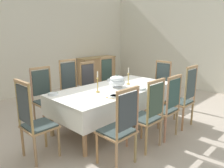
{
  "coord_description": "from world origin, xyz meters",
  "views": [
    {
      "loc": [
        -2.84,
        -2.88,
        1.76
      ],
      "look_at": [
        0.02,
        -0.1,
        0.8
      ],
      "focal_mm": 34.88,
      "sensor_mm": 36.0,
      "label": 1
    }
  ],
  "objects_px": {
    "bowl_near_right": "(111,80)",
    "chair_head_east": "(160,83)",
    "chair_north_d": "(110,81)",
    "bowl_far_left": "(141,88)",
    "chair_north_a": "(45,96)",
    "bowl_near_left": "(114,96)",
    "chair_north_b": "(72,89)",
    "chair_south_d": "(184,97)",
    "chair_south_a": "(120,127)",
    "chair_south_c": "(166,106)",
    "bowl_far_right": "(53,94)",
    "candlestick_west": "(98,84)",
    "chair_south_b": "(148,114)",
    "chair_head_west": "(34,120)",
    "chair_north_c": "(91,86)",
    "spoon_primary": "(108,98)",
    "candlestick_east": "(128,78)",
    "sideboard": "(97,70)",
    "soup_tureen": "(117,81)",
    "dining_table": "(114,92)",
    "spoon_secondary": "(114,80)"
  },
  "relations": [
    {
      "from": "chair_south_b",
      "to": "spoon_secondary",
      "type": "relative_size",
      "value": 6.18
    },
    {
      "from": "chair_north_d",
      "to": "sideboard",
      "type": "distance_m",
      "value": 2.39
    },
    {
      "from": "soup_tureen",
      "to": "bowl_far_right",
      "type": "relative_size",
      "value": 1.78
    },
    {
      "from": "chair_south_c",
      "to": "soup_tureen",
      "type": "height_order",
      "value": "chair_south_c"
    },
    {
      "from": "chair_head_east",
      "to": "bowl_far_left",
      "type": "height_order",
      "value": "chair_head_east"
    },
    {
      "from": "chair_south_c",
      "to": "chair_head_west",
      "type": "bearing_deg",
      "value": 152.66
    },
    {
      "from": "chair_north_b",
      "to": "bowl_near_left",
      "type": "relative_size",
      "value": 8.03
    },
    {
      "from": "chair_north_b",
      "to": "bowl_far_left",
      "type": "relative_size",
      "value": 6.02
    },
    {
      "from": "bowl_near_right",
      "to": "spoon_primary",
      "type": "height_order",
      "value": "bowl_near_right"
    },
    {
      "from": "chair_head_east",
      "to": "chair_south_d",
      "type": "bearing_deg",
      "value": 143.19
    },
    {
      "from": "chair_north_d",
      "to": "bowl_far_left",
      "type": "xyz_separation_m",
      "value": [
        -0.62,
        -1.39,
        0.18
      ]
    },
    {
      "from": "chair_head_west",
      "to": "chair_south_d",
      "type": "bearing_deg",
      "value": 68.62
    },
    {
      "from": "chair_north_b",
      "to": "spoon_primary",
      "type": "bearing_deg",
      "value": 78.86
    },
    {
      "from": "dining_table",
      "to": "candlestick_west",
      "type": "height_order",
      "value": "candlestick_west"
    },
    {
      "from": "chair_south_b",
      "to": "chair_north_d",
      "type": "xyz_separation_m",
      "value": [
        1.13,
        1.92,
        0.02
      ]
    },
    {
      "from": "candlestick_west",
      "to": "bowl_far_right",
      "type": "height_order",
      "value": "candlestick_west"
    },
    {
      "from": "bowl_near_right",
      "to": "chair_head_east",
      "type": "bearing_deg",
      "value": -20.1
    },
    {
      "from": "candlestick_east",
      "to": "sideboard",
      "type": "relative_size",
      "value": 0.23
    },
    {
      "from": "chair_north_d",
      "to": "candlestick_west",
      "type": "bearing_deg",
      "value": 37.01
    },
    {
      "from": "chair_north_b",
      "to": "chair_south_d",
      "type": "height_order",
      "value": "chair_north_b"
    },
    {
      "from": "chair_north_a",
      "to": "chair_south_a",
      "type": "bearing_deg",
      "value": 90.0
    },
    {
      "from": "candlestick_east",
      "to": "bowl_near_right",
      "type": "bearing_deg",
      "value": 94.21
    },
    {
      "from": "chair_north_d",
      "to": "soup_tureen",
      "type": "height_order",
      "value": "chair_north_d"
    },
    {
      "from": "chair_south_a",
      "to": "chair_south_c",
      "type": "xyz_separation_m",
      "value": [
        1.15,
        0.0,
        -0.0
      ]
    },
    {
      "from": "chair_south_b",
      "to": "bowl_near_left",
      "type": "bearing_deg",
      "value": 105.42
    },
    {
      "from": "chair_north_d",
      "to": "soup_tureen",
      "type": "distance_m",
      "value": 1.27
    },
    {
      "from": "chair_south_a",
      "to": "bowl_near_right",
      "type": "distance_m",
      "value": 1.9
    },
    {
      "from": "chair_north_a",
      "to": "bowl_near_left",
      "type": "height_order",
      "value": "chair_north_a"
    },
    {
      "from": "bowl_near_right",
      "to": "spoon_secondary",
      "type": "xyz_separation_m",
      "value": [
        0.12,
        0.03,
        -0.02
      ]
    },
    {
      "from": "chair_north_b",
      "to": "soup_tureen",
      "type": "distance_m",
      "value": 1.06
    },
    {
      "from": "chair_north_c",
      "to": "spoon_primary",
      "type": "xyz_separation_m",
      "value": [
        -0.79,
        -1.33,
        0.18
      ]
    },
    {
      "from": "chair_north_a",
      "to": "chair_north_b",
      "type": "bearing_deg",
      "value": -179.53
    },
    {
      "from": "chair_south_d",
      "to": "bowl_near_left",
      "type": "distance_m",
      "value": 1.41
    },
    {
      "from": "chair_south_b",
      "to": "soup_tureen",
      "type": "bearing_deg",
      "value": 70.23
    },
    {
      "from": "chair_head_west",
      "to": "bowl_far_right",
      "type": "distance_m",
      "value": 0.71
    },
    {
      "from": "chair_south_a",
      "to": "chair_head_east",
      "type": "xyz_separation_m",
      "value": [
        2.48,
        0.96,
        -0.0
      ]
    },
    {
      "from": "chair_north_c",
      "to": "bowl_near_right",
      "type": "bearing_deg",
      "value": 102.8
    },
    {
      "from": "chair_north_c",
      "to": "chair_south_d",
      "type": "distance_m",
      "value": 2.01
    },
    {
      "from": "chair_north_b",
      "to": "dining_table",
      "type": "bearing_deg",
      "value": 105.29
    },
    {
      "from": "bowl_far_right",
      "to": "candlestick_west",
      "type": "bearing_deg",
      "value": -33.07
    },
    {
      "from": "bowl_far_left",
      "to": "candlestick_west",
      "type": "bearing_deg",
      "value": 146.94
    },
    {
      "from": "chair_head_west",
      "to": "chair_south_b",
      "type": "bearing_deg",
      "value": 54.18
    },
    {
      "from": "chair_north_d",
      "to": "spoon_primary",
      "type": "bearing_deg",
      "value": 43.77
    },
    {
      "from": "soup_tureen",
      "to": "chair_south_c",
      "type": "bearing_deg",
      "value": -79.4
    },
    {
      "from": "chair_south_d",
      "to": "candlestick_west",
      "type": "relative_size",
      "value": 3.2
    },
    {
      "from": "chair_north_d",
      "to": "spoon_primary",
      "type": "xyz_separation_m",
      "value": [
        -1.39,
        -1.33,
        0.16
      ]
    },
    {
      "from": "chair_head_west",
      "to": "sideboard",
      "type": "height_order",
      "value": "chair_head_west"
    },
    {
      "from": "chair_north_a",
      "to": "candlestick_east",
      "type": "relative_size",
      "value": 3.37
    },
    {
      "from": "chair_north_b",
      "to": "chair_south_c",
      "type": "bearing_deg",
      "value": 105.24
    },
    {
      "from": "candlestick_west",
      "to": "chair_south_a",
      "type": "bearing_deg",
      "value": -116.63
    }
  ]
}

